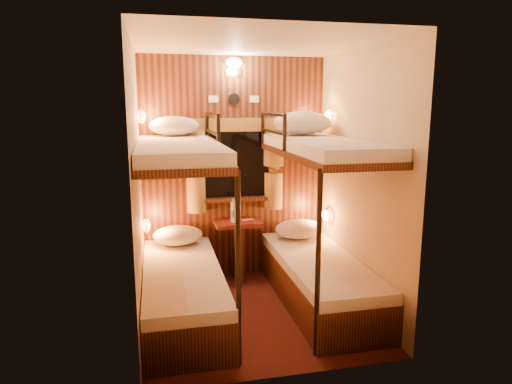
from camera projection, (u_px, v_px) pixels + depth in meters
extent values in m
plane|color=#38140F|center=(255.00, 311.00, 4.24)|extent=(2.10, 2.10, 0.00)
plane|color=silver|center=(254.00, 43.00, 3.79)|extent=(2.10, 2.10, 0.00)
plane|color=#C6B293|center=(234.00, 168.00, 5.02)|extent=(2.40, 0.00, 2.40)
plane|color=#C6B293|center=(288.00, 212.00, 3.01)|extent=(2.40, 0.00, 2.40)
plane|color=#C6B293|center=(138.00, 189.00, 3.80)|extent=(0.00, 2.40, 2.40)
plane|color=#C6B293|center=(360.00, 181.00, 4.23)|extent=(0.00, 2.40, 2.40)
cube|color=black|center=(234.00, 169.00, 5.01)|extent=(2.00, 0.03, 2.40)
cube|color=black|center=(183.00, 297.00, 4.14)|extent=(0.70, 1.90, 0.35)
cube|color=white|center=(182.00, 274.00, 4.10)|extent=(0.68, 1.88, 0.10)
cube|color=black|center=(179.00, 157.00, 3.90)|extent=(0.70, 1.90, 0.06)
cube|color=white|center=(178.00, 148.00, 3.88)|extent=(0.68, 1.88, 0.10)
cylinder|color=black|center=(238.00, 272.00, 3.25)|extent=(0.04, 0.04, 1.45)
cylinder|color=black|center=(207.00, 129.00, 4.78)|extent=(0.04, 0.04, 0.32)
cylinder|color=black|center=(218.00, 134.00, 3.96)|extent=(0.04, 0.04, 0.32)
cylinder|color=black|center=(212.00, 114.00, 4.34)|extent=(0.04, 0.85, 0.04)
cylinder|color=black|center=(212.00, 132.00, 4.37)|extent=(0.03, 0.85, 0.03)
cube|color=black|center=(318.00, 285.00, 4.41)|extent=(0.70, 1.90, 0.35)
cube|color=white|center=(319.00, 263.00, 4.37)|extent=(0.68, 1.88, 0.10)
cube|color=black|center=(322.00, 154.00, 4.17)|extent=(0.70, 1.90, 0.06)
cube|color=white|center=(322.00, 145.00, 4.16)|extent=(0.68, 1.88, 0.10)
cylinder|color=black|center=(318.00, 265.00, 3.37)|extent=(0.04, 0.04, 1.45)
cylinder|color=black|center=(263.00, 128.00, 4.91)|extent=(0.04, 0.04, 0.32)
cylinder|color=black|center=(285.00, 133.00, 4.09)|extent=(0.04, 0.04, 0.32)
cylinder|color=black|center=(273.00, 114.00, 4.47)|extent=(0.04, 0.85, 0.04)
cylinder|color=black|center=(273.00, 132.00, 4.50)|extent=(0.03, 0.85, 0.03)
cube|color=black|center=(235.00, 164.00, 4.98)|extent=(0.98, 0.02, 0.78)
cube|color=black|center=(235.00, 164.00, 4.97)|extent=(0.90, 0.01, 0.70)
cube|color=black|center=(236.00, 199.00, 5.01)|extent=(1.00, 0.12, 0.04)
cube|color=olive|center=(235.00, 125.00, 4.86)|extent=(1.10, 0.06, 0.14)
cylinder|color=olive|center=(195.00, 149.00, 4.81)|extent=(0.22, 0.22, 0.40)
cylinder|color=olive|center=(196.00, 171.00, 4.85)|extent=(0.11, 0.11, 0.12)
cylinder|color=olive|center=(196.00, 194.00, 4.90)|extent=(0.20, 0.20, 0.40)
torus|color=#BB8237|center=(196.00, 171.00, 4.85)|extent=(0.14, 0.14, 0.02)
cylinder|color=olive|center=(274.00, 147.00, 4.99)|extent=(0.22, 0.22, 0.40)
cylinder|color=olive|center=(274.00, 168.00, 5.04)|extent=(0.11, 0.11, 0.12)
cylinder|color=olive|center=(274.00, 190.00, 5.08)|extent=(0.20, 0.20, 0.40)
torus|color=#BB8237|center=(274.00, 168.00, 5.04)|extent=(0.14, 0.14, 0.02)
cylinder|color=black|center=(234.00, 99.00, 4.84)|extent=(0.12, 0.02, 0.12)
cube|color=silver|center=(213.00, 99.00, 4.80)|extent=(0.10, 0.01, 0.07)
cube|color=silver|center=(254.00, 99.00, 4.89)|extent=(0.10, 0.01, 0.07)
cube|color=#BB8237|center=(234.00, 73.00, 4.79)|extent=(0.18, 0.01, 0.08)
ellipsoid|color=#FFCC8C|center=(234.00, 63.00, 4.76)|extent=(0.18, 0.09, 0.11)
ellipsoid|color=orange|center=(146.00, 225.00, 4.58)|extent=(0.08, 0.20, 0.13)
torus|color=#BB8237|center=(146.00, 225.00, 4.58)|extent=(0.02, 0.17, 0.17)
ellipsoid|color=orange|center=(141.00, 117.00, 4.37)|extent=(0.08, 0.20, 0.13)
torus|color=#BB8237|center=(141.00, 117.00, 4.37)|extent=(0.02, 0.17, 0.17)
ellipsoid|color=orange|center=(326.00, 215.00, 4.98)|extent=(0.08, 0.20, 0.13)
torus|color=#BB8237|center=(326.00, 215.00, 4.98)|extent=(0.02, 0.17, 0.17)
ellipsoid|color=orange|center=(329.00, 115.00, 4.78)|extent=(0.08, 0.20, 0.13)
torus|color=#BB8237|center=(329.00, 115.00, 4.78)|extent=(0.02, 0.17, 0.17)
cube|color=#541513|center=(238.00, 223.00, 4.94)|extent=(0.50, 0.34, 0.04)
cube|color=black|center=(238.00, 252.00, 5.00)|extent=(0.08, 0.30, 0.61)
cube|color=maroon|center=(238.00, 221.00, 4.93)|extent=(0.30, 0.34, 0.01)
cylinder|color=#99BFE5|center=(234.00, 212.00, 4.86)|extent=(0.07, 0.07, 0.22)
cylinder|color=#3E59BB|center=(234.00, 213.00, 4.87)|extent=(0.08, 0.08, 0.08)
cylinder|color=#3E59BB|center=(234.00, 200.00, 4.84)|extent=(0.04, 0.04, 0.03)
cylinder|color=#99BFE5|center=(235.00, 213.00, 4.88)|extent=(0.06, 0.06, 0.20)
cylinder|color=#3E59BB|center=(235.00, 214.00, 4.88)|extent=(0.07, 0.07, 0.07)
cylinder|color=#3E59BB|center=(235.00, 202.00, 4.86)|extent=(0.04, 0.04, 0.03)
cube|color=silver|center=(250.00, 219.00, 5.00)|extent=(0.08, 0.06, 0.01)
cube|color=silver|center=(245.00, 220.00, 4.97)|extent=(0.09, 0.07, 0.01)
ellipsoid|color=silver|center=(178.00, 235.00, 4.74)|extent=(0.51, 0.36, 0.20)
ellipsoid|color=silver|center=(299.00, 229.00, 4.97)|extent=(0.52, 0.37, 0.20)
ellipsoid|color=silver|center=(174.00, 126.00, 4.55)|extent=(0.50, 0.35, 0.19)
ellipsoid|color=silver|center=(302.00, 123.00, 4.69)|extent=(0.61, 0.43, 0.24)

